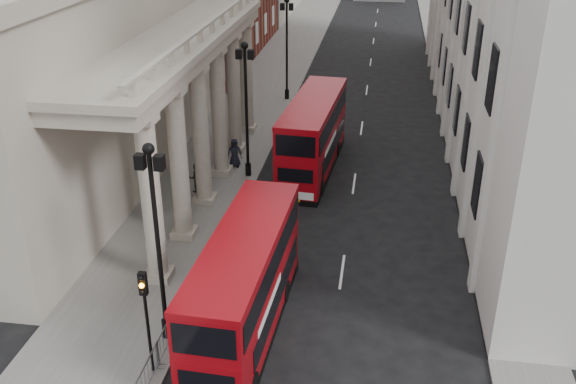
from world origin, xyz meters
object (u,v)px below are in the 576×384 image
object	(u,v)px
traffic_light	(145,304)
pedestrian_b	(196,178)
bus_far	(313,134)
lamp_post_south	(157,232)
lamp_post_mid	(246,101)
pedestrian_c	(235,153)
pedestrian_a	(183,198)
lamp_post_north	(287,42)
bus_near	(245,284)

from	to	relation	value
traffic_light	pedestrian_b	world-z (taller)	traffic_light
bus_far	pedestrian_b	xyz separation A→B (m)	(-6.37, -4.55, -1.41)
lamp_post_south	lamp_post_mid	distance (m)	16.00
lamp_post_south	pedestrian_c	xyz separation A→B (m)	(-1.13, 17.22, -3.85)
pedestrian_c	pedestrian_a	bearing A→B (deg)	-115.57
lamp_post_south	lamp_post_north	distance (m)	32.00
lamp_post_north	pedestrian_c	bearing A→B (deg)	-94.36
pedestrian_b	pedestrian_c	size ratio (longest dim) A/B	0.95
pedestrian_b	lamp_post_mid	bearing A→B (deg)	-158.95
traffic_light	pedestrian_b	xyz separation A→B (m)	(-2.63, 15.26, -2.10)
lamp_post_mid	bus_far	distance (m)	4.91
lamp_post_north	traffic_light	world-z (taller)	lamp_post_north
bus_near	pedestrian_c	world-z (taller)	bus_near
pedestrian_b	bus_far	bearing A→B (deg)	-170.81
bus_near	pedestrian_a	world-z (taller)	bus_near
bus_far	pedestrian_c	size ratio (longest dim) A/B	5.80
lamp_post_south	bus_far	world-z (taller)	lamp_post_south
lamp_post_north	pedestrian_b	xyz separation A→B (m)	(-2.53, -18.76, -3.90)
lamp_post_mid	traffic_light	bearing A→B (deg)	-89.68
pedestrian_a	pedestrian_b	size ratio (longest dim) A/B	1.02
lamp_post_mid	lamp_post_north	size ratio (longest dim) A/B	1.00
lamp_post_mid	pedestrian_b	xyz separation A→B (m)	(-2.53, -2.76, -3.90)
lamp_post_north	traffic_light	xyz separation A→B (m)	(0.10, -34.02, -1.80)
lamp_post_mid	bus_far	size ratio (longest dim) A/B	0.77
bus_far	lamp_post_south	bearing A→B (deg)	-97.96
lamp_post_mid	lamp_post_north	bearing A→B (deg)	90.00
lamp_post_south	pedestrian_b	xyz separation A→B (m)	(-2.53, 13.24, -3.90)
bus_far	lamp_post_mid	bearing A→B (deg)	-150.71
pedestrian_a	pedestrian_c	size ratio (longest dim) A/B	0.97
lamp_post_mid	pedestrian_a	bearing A→B (deg)	-113.97
lamp_post_north	pedestrian_a	xyz separation A→B (m)	(-2.47, -21.56, -3.89)
pedestrian_a	traffic_light	bearing A→B (deg)	-95.85
bus_far	pedestrian_c	xyz separation A→B (m)	(-4.96, -0.58, -1.36)
lamp_post_north	pedestrian_a	bearing A→B (deg)	-96.54
lamp_post_south	traffic_light	bearing A→B (deg)	-87.16
lamp_post_north	pedestrian_c	xyz separation A→B (m)	(-1.13, -14.78, -3.85)
bus_near	lamp_post_north	bearing A→B (deg)	98.08
traffic_light	lamp_post_south	bearing A→B (deg)	92.84
pedestrian_c	lamp_post_north	bearing A→B (deg)	71.30
lamp_post_north	bus_near	size ratio (longest dim) A/B	0.81
bus_far	pedestrian_a	size ratio (longest dim) A/B	6.00
lamp_post_south	pedestrian_b	distance (m)	14.03
lamp_post_south	bus_far	size ratio (longest dim) A/B	0.77
lamp_post_north	bus_near	bearing A→B (deg)	-84.38
lamp_post_south	bus_near	size ratio (longest dim) A/B	0.81
lamp_post_south	pedestrian_a	size ratio (longest dim) A/B	4.59
bus_near	pedestrian_a	bearing A→B (deg)	122.67
traffic_light	lamp_post_north	bearing A→B (deg)	90.17
lamp_post_south	pedestrian_b	world-z (taller)	lamp_post_south
traffic_light	pedestrian_b	size ratio (longest dim) A/B	2.42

